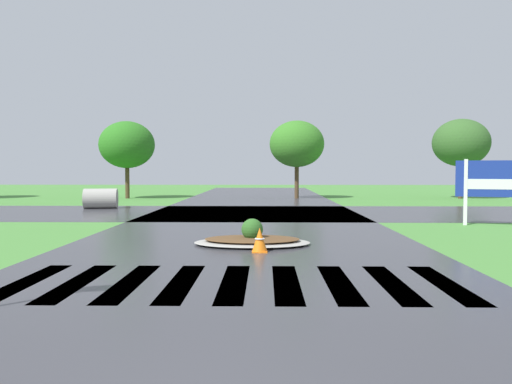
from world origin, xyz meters
The scene contains 8 objects.
asphalt_roadway centered at (0.00, 10.00, 0.00)m, with size 9.23×80.00×0.01m, color #35353A.
asphalt_cross_road centered at (0.00, 19.57, 0.00)m, with size 90.00×8.31×0.01m, color #35353A.
crosswalk_stripes centered at (0.00, 5.50, 0.00)m, with size 7.65×3.05×0.01m.
estate_billboard centered at (8.65, 14.36, 1.52)m, with size 2.93×1.06×2.30m.
median_island centered at (0.20, 9.94, 0.14)m, with size 3.00×1.87×0.68m.
drainage_pipe_stack centered at (-7.64, 22.00, 0.49)m, with size 1.73×1.23×0.99m.
traffic_cone centered at (0.40, 8.76, 0.28)m, with size 0.37×0.37×0.58m.
background_treeline centered at (-3.80, 30.57, 3.66)m, with size 37.31×4.55×5.44m.
Camera 1 is at (0.54, -3.21, 1.96)m, focal length 35.95 mm.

